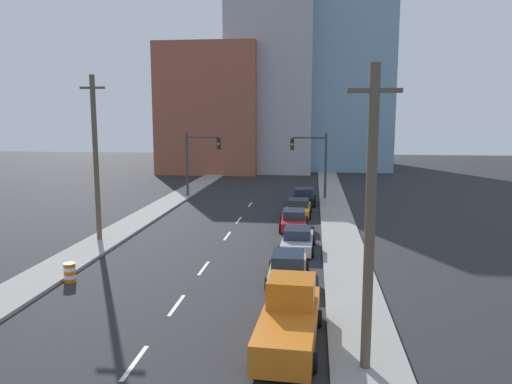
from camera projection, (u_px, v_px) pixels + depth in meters
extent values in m
cube|color=gray|center=(194.00, 187.00, 56.41)|extent=(2.55, 93.82, 0.17)
cube|color=gray|center=(331.00, 189.00, 54.66)|extent=(2.55, 93.82, 0.17)
cube|color=beige|center=(135.00, 362.00, 16.43)|extent=(0.16, 2.40, 0.01)
cube|color=beige|center=(177.00, 305.00, 21.42)|extent=(0.16, 2.40, 0.01)
cube|color=beige|center=(204.00, 268.00, 26.65)|extent=(0.16, 2.40, 0.01)
cube|color=beige|center=(227.00, 236.00, 33.82)|extent=(0.16, 2.40, 0.01)
cube|color=beige|center=(239.00, 220.00, 38.93)|extent=(0.16, 2.40, 0.01)
cube|color=beige|center=(250.00, 204.00, 45.82)|extent=(0.16, 2.40, 0.01)
cube|color=#9E513D|center=(215.00, 110.00, 74.29)|extent=(14.00, 16.00, 17.98)
cube|color=#A8A8AD|center=(273.00, 83.00, 76.64)|extent=(12.00, 20.00, 26.18)
cube|color=#7A9EB7|center=(346.00, 33.00, 78.10)|extent=(13.00, 20.00, 41.99)
cylinder|color=#38383D|center=(187.00, 165.00, 49.66)|extent=(0.24, 0.24, 6.39)
cylinder|color=#38383D|center=(203.00, 137.00, 49.06)|extent=(3.24, 0.16, 0.16)
cube|color=black|center=(219.00, 144.00, 48.97)|extent=(0.34, 0.32, 1.10)
cylinder|color=#4C0C0C|center=(218.00, 140.00, 48.75)|extent=(0.22, 0.04, 0.22)
cylinder|color=yellow|center=(218.00, 144.00, 48.80)|extent=(0.22, 0.04, 0.22)
cylinder|color=#0C3F14|center=(219.00, 147.00, 48.85)|extent=(0.22, 0.04, 0.22)
cylinder|color=#38383D|center=(326.00, 167.00, 48.10)|extent=(0.24, 0.24, 6.39)
cylinder|color=#38383D|center=(309.00, 138.00, 47.86)|extent=(3.24, 0.16, 0.16)
cube|color=black|center=(292.00, 144.00, 48.14)|extent=(0.34, 0.32, 1.10)
cylinder|color=#4C0C0C|center=(292.00, 141.00, 47.92)|extent=(0.22, 0.04, 0.22)
cylinder|color=yellow|center=(292.00, 144.00, 47.98)|extent=(0.22, 0.04, 0.22)
cylinder|color=#0C3F14|center=(292.00, 148.00, 48.03)|extent=(0.22, 0.04, 0.22)
cylinder|color=brown|center=(370.00, 224.00, 15.13)|extent=(0.32, 0.32, 9.58)
cube|color=brown|center=(375.00, 90.00, 14.53)|extent=(1.60, 0.14, 0.14)
cylinder|color=brown|center=(96.00, 160.00, 31.48)|extent=(0.32, 0.32, 10.58)
cube|color=brown|center=(92.00, 88.00, 30.81)|extent=(1.60, 0.14, 0.14)
cylinder|color=orange|center=(70.00, 280.00, 24.39)|extent=(0.56, 0.56, 0.19)
cylinder|color=white|center=(70.00, 276.00, 24.37)|extent=(0.56, 0.56, 0.19)
cylinder|color=orange|center=(70.00, 273.00, 24.34)|extent=(0.56, 0.56, 0.19)
cylinder|color=white|center=(69.00, 269.00, 24.31)|extent=(0.56, 0.56, 0.19)
cylinder|color=orange|center=(69.00, 265.00, 24.28)|extent=(0.56, 0.56, 0.19)
cube|color=orange|center=(289.00, 326.00, 17.63)|extent=(2.21, 5.79, 1.04)
cube|color=orange|center=(291.00, 290.00, 18.31)|extent=(1.78, 1.79, 0.99)
cylinder|color=black|center=(268.00, 315.00, 19.57)|extent=(0.25, 0.64, 0.63)
cylinder|color=black|center=(319.00, 318.00, 19.24)|extent=(0.25, 0.64, 0.63)
cylinder|color=black|center=(252.00, 357.00, 16.13)|extent=(0.25, 0.64, 0.63)
cylinder|color=black|center=(314.00, 362.00, 15.80)|extent=(0.25, 0.64, 0.63)
cube|color=tan|center=(288.00, 271.00, 24.51)|extent=(1.84, 4.55, 0.65)
cube|color=#1E2838|center=(288.00, 259.00, 24.42)|extent=(1.58, 2.06, 0.59)
cylinder|color=black|center=(271.00, 266.00, 26.01)|extent=(0.23, 0.62, 0.61)
cylinder|color=black|center=(307.00, 267.00, 25.83)|extent=(0.23, 0.62, 0.61)
cylinder|color=black|center=(267.00, 284.00, 23.25)|extent=(0.23, 0.62, 0.61)
cylinder|color=black|center=(307.00, 285.00, 23.07)|extent=(0.23, 0.62, 0.61)
cube|color=#B2B2BC|center=(297.00, 242.00, 30.11)|extent=(1.87, 4.52, 0.63)
cube|color=#1E2838|center=(298.00, 233.00, 30.02)|extent=(1.61, 2.05, 0.58)
cylinder|color=black|center=(284.00, 239.00, 31.62)|extent=(0.23, 0.64, 0.63)
cylinder|color=black|center=(313.00, 240.00, 31.38)|extent=(0.23, 0.64, 0.63)
cylinder|color=black|center=(280.00, 251.00, 28.90)|extent=(0.23, 0.64, 0.63)
cylinder|color=black|center=(312.00, 252.00, 28.65)|extent=(0.23, 0.64, 0.63)
cube|color=red|center=(294.00, 222.00, 35.85)|extent=(1.89, 4.41, 0.62)
cube|color=#1E2838|center=(294.00, 214.00, 35.76)|extent=(1.60, 2.01, 0.59)
cylinder|color=black|center=(282.00, 220.00, 37.27)|extent=(0.24, 0.71, 0.70)
cylinder|color=black|center=(306.00, 220.00, 37.12)|extent=(0.24, 0.71, 0.70)
cylinder|color=black|center=(281.00, 228.00, 34.62)|extent=(0.24, 0.71, 0.70)
cylinder|color=black|center=(307.00, 229.00, 34.47)|extent=(0.24, 0.71, 0.70)
cube|color=gold|center=(298.00, 210.00, 40.73)|extent=(1.94, 4.41, 0.60)
cube|color=#1E2838|center=(299.00, 202.00, 40.64)|extent=(1.66, 2.00, 0.57)
cylinder|color=black|center=(288.00, 208.00, 42.21)|extent=(0.24, 0.70, 0.69)
cylinder|color=black|center=(311.00, 209.00, 41.95)|extent=(0.24, 0.70, 0.69)
cylinder|color=black|center=(286.00, 214.00, 39.55)|extent=(0.24, 0.70, 0.69)
cylinder|color=black|center=(310.00, 215.00, 39.29)|extent=(0.24, 0.70, 0.69)
cube|color=black|center=(304.00, 199.00, 45.87)|extent=(1.88, 4.27, 0.68)
cube|color=#1E2838|center=(304.00, 192.00, 45.77)|extent=(1.64, 1.93, 0.63)
cylinder|color=black|center=(294.00, 198.00, 47.31)|extent=(0.22, 0.68, 0.68)
cylinder|color=black|center=(315.00, 199.00, 47.08)|extent=(0.22, 0.68, 0.68)
cylinder|color=black|center=(293.00, 203.00, 44.72)|extent=(0.22, 0.68, 0.68)
cylinder|color=black|center=(314.00, 203.00, 44.49)|extent=(0.22, 0.68, 0.68)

